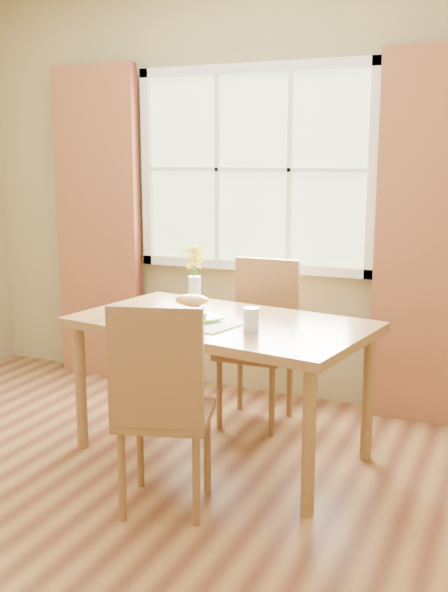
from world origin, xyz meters
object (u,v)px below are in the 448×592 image
at_px(chair_near, 161,401).
at_px(croissant_sandwich, 192,307).
at_px(dining_table, 221,334).
at_px(chair_far, 260,333).
at_px(water_glass, 251,320).
at_px(flower_vase, 195,268).

distance_m(chair_near, croissant_sandwich, 0.67).
relative_size(dining_table, chair_far, 1.68).
xyz_separation_m(chair_far, water_glass, (0.23, -0.74, 0.26)).
xyz_separation_m(dining_table, water_glass, (0.23, -0.15, 0.13)).
relative_size(chair_far, flower_vase, 2.73).
xyz_separation_m(dining_table, flower_vase, (-0.27, 0.24, 0.30)).
bearing_deg(croissant_sandwich, dining_table, 27.34).
bearing_deg(flower_vase, croissant_sandwich, -66.08).
bearing_deg(dining_table, water_glass, -24.98).
height_order(dining_table, chair_far, chair_far).
bearing_deg(croissant_sandwich, flower_vase, 96.50).
xyz_separation_m(chair_far, croissant_sandwich, (-0.11, -0.70, 0.29)).
bearing_deg(croissant_sandwich, chair_near, -93.97).
bearing_deg(water_glass, chair_near, -110.21).
xyz_separation_m(dining_table, croissant_sandwich, (-0.12, -0.11, 0.16)).
bearing_deg(croissant_sandwich, water_glass, -23.71).
bearing_deg(flower_vase, chair_near, -72.43).
xyz_separation_m(dining_table, chair_far, (-0.00, 0.58, -0.13)).
xyz_separation_m(water_glass, flower_vase, (-0.50, 0.40, 0.17)).
distance_m(chair_far, water_glass, 0.81).
bearing_deg(chair_near, water_glass, 52.94).
relative_size(chair_near, flower_vase, 2.74).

